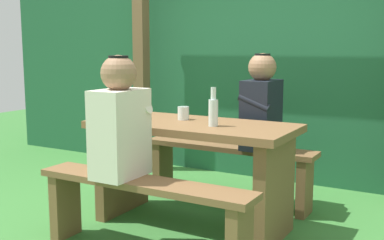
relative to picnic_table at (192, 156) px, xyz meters
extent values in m
plane|color=#397834|center=(0.00, 0.00, -0.49)|extent=(12.00, 12.00, 0.00)
cube|color=#205836|center=(0.00, 1.94, 0.58)|extent=(6.40, 1.09, 2.15)
cube|color=brown|center=(-1.22, 1.13, 0.48)|extent=(0.12, 0.12, 1.96)
cube|color=brown|center=(0.00, 0.00, 0.21)|extent=(1.40, 0.64, 0.05)
cube|color=brown|center=(-0.60, 0.00, -0.16)|extent=(0.08, 0.54, 0.68)
cube|color=brown|center=(0.60, 0.00, -0.16)|extent=(0.08, 0.54, 0.68)
cube|color=brown|center=(0.00, -0.58, -0.05)|extent=(1.40, 0.24, 0.04)
cube|color=brown|center=(-0.62, -0.58, -0.28)|extent=(0.07, 0.22, 0.43)
cube|color=brown|center=(0.00, 0.58, -0.05)|extent=(1.40, 0.24, 0.04)
cube|color=brown|center=(-0.62, 0.58, -0.28)|extent=(0.07, 0.22, 0.43)
cube|color=brown|center=(0.62, 0.58, -0.28)|extent=(0.07, 0.22, 0.43)
cube|color=silver|center=(-0.16, -0.58, 0.23)|extent=(0.22, 0.34, 0.52)
sphere|color=#936B4C|center=(-0.16, -0.58, 0.59)|extent=(0.21, 0.21, 0.21)
cylinder|color=black|center=(-0.16, -0.58, 0.68)|extent=(0.12, 0.12, 0.02)
cylinder|color=silver|center=(-0.16, -0.44, 0.34)|extent=(0.25, 0.07, 0.15)
cube|color=black|center=(0.27, 0.58, 0.23)|extent=(0.22, 0.34, 0.52)
sphere|color=#936B4C|center=(0.27, 0.58, 0.59)|extent=(0.21, 0.21, 0.21)
cylinder|color=black|center=(0.27, 0.58, 0.68)|extent=(0.12, 0.12, 0.02)
cylinder|color=black|center=(0.27, 0.44, 0.34)|extent=(0.25, 0.07, 0.15)
cylinder|color=silver|center=(-0.12, 0.08, 0.28)|extent=(0.08, 0.08, 0.09)
cylinder|color=silver|center=(0.19, -0.06, 0.32)|extent=(0.06, 0.06, 0.17)
cylinder|color=silver|center=(0.19, -0.06, 0.44)|extent=(0.03, 0.03, 0.08)
camera|label=1|loc=(1.60, -2.81, 0.74)|focal=45.32mm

